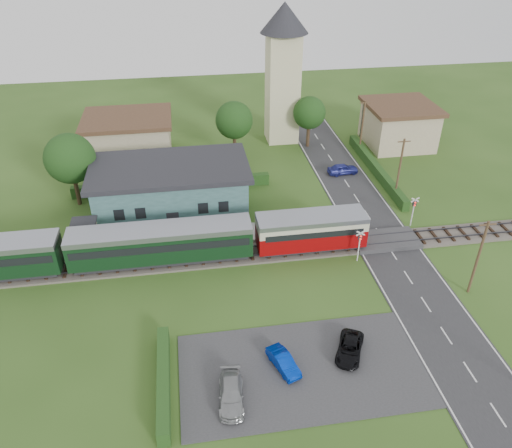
{
  "coord_description": "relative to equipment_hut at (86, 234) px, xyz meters",
  "views": [
    {
      "loc": [
        -8.33,
        -34.93,
        27.45
      ],
      "look_at": [
        -2.25,
        4.0,
        2.02
      ],
      "focal_mm": 35.0,
      "sensor_mm": 36.0,
      "label": 1
    }
  ],
  "objects": [
    {
      "name": "car_park_blue",
      "position": [
        15.24,
        -16.8,
        -1.14
      ],
      "size": [
        2.15,
        3.39,
        1.06
      ],
      "primitive_type": "imported",
      "rotation": [
        0.0,
        0.0,
        0.35
      ],
      "color": "#00249C",
      "rests_on": "car_park"
    },
    {
      "name": "streetlamp_west",
      "position": [
        -4.0,
        14.8,
        1.29
      ],
      "size": [
        0.3,
        0.3,
        5.15
      ],
      "color": "#3F3F47",
      "rests_on": "ground"
    },
    {
      "name": "house_east",
      "position": [
        38.0,
        18.8,
        1.05
      ],
      "size": [
        8.8,
        8.8,
        5.5
      ],
      "color": "tan",
      "rests_on": "ground"
    },
    {
      "name": "hedge_roadside",
      "position": [
        32.2,
        10.8,
        -1.15
      ],
      "size": [
        0.8,
        18.0,
        1.2
      ],
      "primitive_type": "cube",
      "color": "#193814",
      "rests_on": "ground"
    },
    {
      "name": "car_on_road",
      "position": [
        28.22,
        11.27,
        -1.08
      ],
      "size": [
        3.77,
        1.79,
        1.24
      ],
      "primitive_type": "imported",
      "rotation": [
        0.0,
        0.0,
        1.66
      ],
      "color": "navy",
      "rests_on": "road"
    },
    {
      "name": "car_park_dark",
      "position": [
        20.19,
        -16.32,
        -1.16
      ],
      "size": [
        3.12,
        4.03,
        1.02
      ],
      "primitive_type": "imported",
      "rotation": [
        0.0,
        0.0,
        -0.45
      ],
      "color": "black",
      "rests_on": "car_park"
    },
    {
      "name": "hedge_carpark",
      "position": [
        7.0,
        -17.2,
        -1.15
      ],
      "size": [
        0.8,
        9.0,
        1.2
      ],
      "primitive_type": "cube",
      "color": "#193814",
      "rests_on": "ground"
    },
    {
      "name": "train",
      "position": [
        3.78,
        -3.2,
        0.43
      ],
      "size": [
        43.2,
        2.9,
        3.4
      ],
      "color": "#232328",
      "rests_on": "ground"
    },
    {
      "name": "crossing_signal_near",
      "position": [
        24.4,
        -5.61,
        0.39
      ],
      "size": [
        0.84,
        0.28,
        3.28
      ],
      "color": "silver",
      "rests_on": "ground"
    },
    {
      "name": "utility_pole_d",
      "position": [
        32.2,
        16.8,
        1.88
      ],
      "size": [
        1.4,
        0.22,
        7.0
      ],
      "color": "#473321",
      "rests_on": "ground"
    },
    {
      "name": "platform",
      "position": [
        8.0,
        0.0,
        -1.52
      ],
      "size": [
        30.0,
        3.0,
        0.45
      ],
      "primitive_type": "cube",
      "color": "gray",
      "rests_on": "ground"
    },
    {
      "name": "utility_pole_c",
      "position": [
        32.2,
        4.8,
        1.88
      ],
      "size": [
        1.4,
        0.22,
        7.0
      ],
      "color": "#473321",
      "rests_on": "ground"
    },
    {
      "name": "pedestrian_near",
      "position": [
        13.87,
        0.29,
        -0.32
      ],
      "size": [
        0.74,
        0.51,
        1.95
      ],
      "primitive_type": "imported",
      "rotation": [
        0.0,
        0.0,
        3.21
      ],
      "color": "gray",
      "rests_on": "platform"
    },
    {
      "name": "tree_a",
      "position": [
        -2.0,
        8.8,
        3.63
      ],
      "size": [
        5.2,
        5.2,
        8.0
      ],
      "color": "#332316",
      "rests_on": "ground"
    },
    {
      "name": "station_building",
      "position": [
        8.0,
        5.79,
        0.95
      ],
      "size": [
        16.0,
        9.0,
        5.3
      ],
      "color": "#375D5B",
      "rests_on": "ground"
    },
    {
      "name": "car_park_silver",
      "position": [
        11.35,
        -18.95,
        -1.09
      ],
      "size": [
        1.95,
        4.07,
        1.14
      ],
      "primitive_type": "imported",
      "rotation": [
        0.0,
        0.0,
        -0.09
      ],
      "color": "gray",
      "rests_on": "car_park"
    },
    {
      "name": "tree_c",
      "position": [
        26.0,
        19.8,
        2.91
      ],
      "size": [
        4.2,
        4.2,
        6.78
      ],
      "color": "#332316",
      "rests_on": "ground"
    },
    {
      "name": "crossing_signal_far",
      "position": [
        31.6,
        -0.81,
        0.39
      ],
      "size": [
        0.84,
        0.28,
        3.28
      ],
      "color": "silver",
      "rests_on": "ground"
    },
    {
      "name": "equipment_hut",
      "position": [
        0.0,
        0.0,
        0.0
      ],
      "size": [
        2.3,
        2.3,
        2.55
      ],
      "color": "beige",
      "rests_on": "platform"
    },
    {
      "name": "church_tower",
      "position": [
        23.0,
        22.8,
        8.48
      ],
      "size": [
        6.0,
        6.0,
        17.6
      ],
      "color": "beige",
      "rests_on": "ground"
    },
    {
      "name": "streetlamp_east",
      "position": [
        34.0,
        21.8,
        1.29
      ],
      "size": [
        0.3,
        0.3,
        5.15
      ],
      "color": "#3F3F47",
      "rests_on": "ground"
    },
    {
      "name": "railway_track",
      "position": [
        18.0,
        -3.2,
        -1.64
      ],
      "size": [
        76.0,
        3.2,
        0.49
      ],
      "color": "#4C443D",
      "rests_on": "ground"
    },
    {
      "name": "road",
      "position": [
        28.0,
        -5.2,
        -1.72
      ],
      "size": [
        6.0,
        70.0,
        0.05
      ],
      "primitive_type": "cube",
      "color": "#28282B",
      "rests_on": "ground"
    },
    {
      "name": "ground",
      "position": [
        18.0,
        -5.2,
        -1.75
      ],
      "size": [
        120.0,
        120.0,
        0.0
      ],
      "primitive_type": "plane",
      "color": "#2D4C19"
    },
    {
      "name": "car_park",
      "position": [
        16.5,
        -17.2,
        -1.71
      ],
      "size": [
        17.0,
        9.0,
        0.08
      ],
      "primitive_type": "cube",
      "color": "#333335",
      "rests_on": "ground"
    },
    {
      "name": "house_west",
      "position": [
        3.0,
        19.8,
        1.04
      ],
      "size": [
        10.8,
        8.8,
        5.5
      ],
      "color": "tan",
      "rests_on": "ground"
    },
    {
      "name": "crossing_deck",
      "position": [
        28.0,
        -3.2,
        -1.52
      ],
      "size": [
        6.2,
        3.4,
        0.45
      ],
      "primitive_type": "cube",
      "color": "#333335",
      "rests_on": "ground"
    },
    {
      "name": "pedestrian_far",
      "position": [
        1.56,
        0.29,
        -0.49
      ],
      "size": [
        0.8,
        0.92,
        1.62
      ],
      "primitive_type": "imported",
      "rotation": [
        0.0,
        0.0,
        1.31
      ],
      "color": "gray",
      "rests_on": "platform"
    },
    {
      "name": "utility_pole_b",
      "position": [
        32.2,
        -11.2,
        1.88
      ],
      "size": [
        1.4,
        0.22,
        7.0
      ],
      "color": "#473321",
      "rests_on": "ground"
    },
    {
      "name": "tree_b",
      "position": [
        16.0,
        17.8,
        3.27
      ],
      "size": [
        4.6,
        4.6,
        7.34
      ],
      "color": "#332316",
      "rests_on": "ground"
    },
    {
      "name": "hedge_station",
      "position": [
        8.0,
        10.3,
        -1.1
      ],
      "size": [
        22.0,
        0.8,
        1.3
      ],
      "primitive_type": "cube",
      "color": "#193814",
      "rests_on": "ground"
    }
  ]
}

